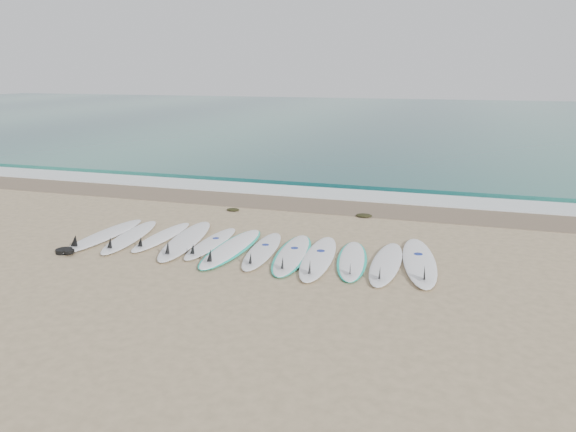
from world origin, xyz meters
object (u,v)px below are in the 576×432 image
(surfboard_0, at_px, (103,235))
(surfboard_6, at_px, (262,251))
(surfboard_11, at_px, (420,262))
(leash_coil, at_px, (65,251))

(surfboard_0, height_order, surfboard_6, surfboard_0)
(surfboard_11, bearing_deg, surfboard_0, 173.47)
(surfboard_0, relative_size, surfboard_6, 1.07)
(surfboard_6, xyz_separation_m, surfboard_11, (2.99, 0.24, 0.01))
(surfboard_6, bearing_deg, leash_coil, -168.53)
(surfboard_11, xyz_separation_m, leash_coil, (-6.65, -1.40, -0.01))
(surfboard_6, bearing_deg, surfboard_11, -1.56)
(surfboard_6, bearing_deg, surfboard_0, 174.61)
(surfboard_0, bearing_deg, surfboard_11, 2.89)
(leash_coil, bearing_deg, surfboard_0, 86.05)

